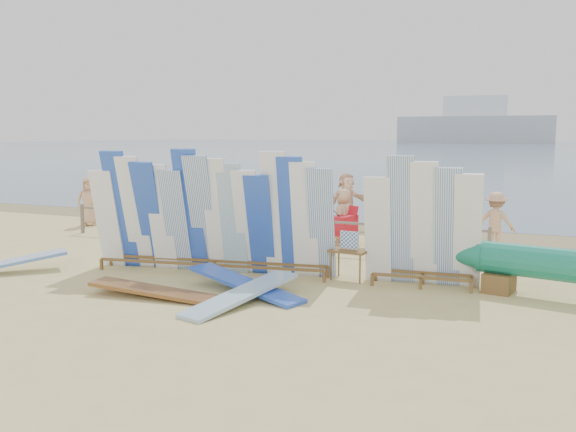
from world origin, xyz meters
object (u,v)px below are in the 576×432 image
at_px(flat_board_d, 245,293).
at_px(beachgoer_extra_0, 496,222).
at_px(beachgoer_extra_1, 121,193).
at_px(beachgoer_10, 456,214).
at_px(flat_board_b, 242,303).
at_px(beachgoer_5, 346,202).
at_px(main_surfboard_rack, 210,219).
at_px(side_surfboard_rack, 423,228).
at_px(vendor_table, 349,264).
at_px(beachgoer_4, 236,209).
at_px(beachgoer_7, 402,211).
at_px(beachgoer_6, 343,216).
at_px(beachgoer_8, 439,226).
at_px(beachgoer_2, 229,207).
at_px(flat_board_c, 158,298).
at_px(beachgoer_1, 174,205).
at_px(beach_chair_right, 269,233).
at_px(flat_board_e, 3,273).
at_px(stroller, 345,229).
at_px(beachgoer_0, 89,201).
at_px(beachgoer_9, 453,216).
at_px(beachgoer_11, 241,195).
at_px(beach_chair_left, 270,231).

distance_m(flat_board_d, beachgoer_extra_0, 7.55).
height_order(beachgoer_extra_1, beachgoer_10, beachgoer_10).
bearing_deg(flat_board_b, beachgoer_5, 109.79).
xyz_separation_m(main_surfboard_rack, beachgoer_extra_1, (-7.92, 7.15, -0.39)).
xyz_separation_m(side_surfboard_rack, vendor_table, (-1.53, 0.01, -0.85)).
height_order(beachgoer_5, beachgoer_4, beachgoer_5).
distance_m(beachgoer_7, beachgoer_extra_0, 2.62).
height_order(beachgoer_6, beachgoer_10, beachgoer_10).
xyz_separation_m(beachgoer_6, beachgoer_8, (2.81, -0.97, 0.01)).
relative_size(beachgoer_8, beachgoer_4, 0.87).
relative_size(beachgoer_8, beachgoer_5, 0.84).
distance_m(beachgoer_extra_1, beachgoer_2, 6.02).
height_order(beachgoer_extra_0, beachgoer_5, beachgoer_5).
distance_m(main_surfboard_rack, flat_board_c, 2.45).
height_order(beachgoer_7, beachgoer_1, beachgoer_7).
bearing_deg(flat_board_d, beach_chair_right, 38.45).
height_order(vendor_table, flat_board_e, vendor_table).
distance_m(flat_board_b, beachgoer_6, 6.77).
xyz_separation_m(stroller, beachgoer_0, (-8.97, 0.14, 0.38)).
height_order(flat_board_c, beachgoer_8, beachgoer_8).
distance_m(beachgoer_5, beachgoer_10, 3.84).
bearing_deg(beachgoer_4, beachgoer_extra_1, 68.74).
xyz_separation_m(beachgoer_extra_1, beachgoer_0, (0.61, -2.51, -0.03)).
relative_size(stroller, beachgoer_0, 0.66).
relative_size(vendor_table, beachgoer_0, 0.64).
height_order(beachgoer_extra_0, beachgoer_8, beachgoer_extra_0).
distance_m(flat_board_e, beachgoer_1, 6.81).
relative_size(beachgoer_9, beachgoer_extra_0, 1.07).
xyz_separation_m(flat_board_b, beachgoer_7, (1.34, 7.46, 0.89)).
bearing_deg(beachgoer_8, main_surfboard_rack, -48.27).
xyz_separation_m(beachgoer_extra_1, beachgoer_4, (6.36, -2.96, 0.05)).
distance_m(beach_chair_right, beachgoer_extra_0, 6.12).
height_order(flat_board_c, stroller, stroller).
bearing_deg(vendor_table, flat_board_e, -156.70).
height_order(beachgoer_6, beachgoer_extra_1, beachgoer_extra_1).
bearing_deg(beachgoer_11, main_surfboard_rack, 11.62).
bearing_deg(flat_board_e, beachgoer_6, 90.42).
relative_size(beachgoer_0, beachgoer_2, 0.99).
xyz_separation_m(beachgoer_0, beachgoer_8, (11.64, -0.75, -0.04)).
bearing_deg(beachgoer_extra_0, beachgoer_2, 8.01).
bearing_deg(flat_board_b, beachgoer_2, 134.61).
bearing_deg(beachgoer_1, beachgoer_extra_0, 94.89).
distance_m(beach_chair_left, beachgoer_7, 3.83).
bearing_deg(beachgoer_11, beach_chair_right, 25.77).
height_order(beach_chair_right, beachgoer_7, beachgoer_7).
bearing_deg(beachgoer_8, flat_board_d, -29.78).
relative_size(beachgoer_11, beachgoer_2, 1.09).
xyz_separation_m(beach_chair_left, stroller, (2.21, 0.13, 0.17)).
xyz_separation_m(main_surfboard_rack, flat_board_e, (-4.27, -1.75, -1.23)).
distance_m(flat_board_b, beachgoer_5, 8.85).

